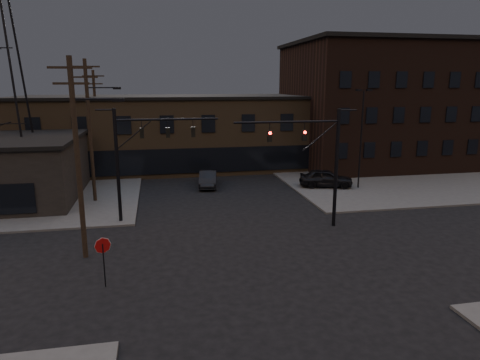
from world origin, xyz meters
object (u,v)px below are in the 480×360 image
traffic_signal_near (321,156)px  traffic_signal_far (136,152)px  parked_car_lot_a (326,178)px  car_crossing (208,179)px  parked_car_lot_b (398,164)px  stop_sign (103,251)px

traffic_signal_near → traffic_signal_far: size_ratio=1.00×
parked_car_lot_a → traffic_signal_near: bearing=171.3°
traffic_signal_near → car_crossing: bearing=114.6°
traffic_signal_far → parked_car_lot_b: traffic_signal_far is taller
stop_sign → parked_car_lot_b: (28.90, 22.51, -0.98)m
traffic_signal_near → traffic_signal_far: same height
parked_car_lot_b → traffic_signal_near: bearing=136.4°
traffic_signal_far → parked_car_lot_b: 30.60m
traffic_signal_near → car_crossing: traffic_signal_near is taller
stop_sign → parked_car_lot_a: stop_sign is taller
stop_sign → parked_car_lot_a: size_ratio=0.51×
parked_car_lot_b → traffic_signal_far: bearing=114.9°
parked_car_lot_b → stop_sign: bearing=128.4°
traffic_signal_near → parked_car_lot_b: bearing=45.9°
traffic_signal_far → parked_car_lot_a: (16.83, 6.81, -4.03)m
stop_sign → parked_car_lot_a: (18.11, 16.80, -0.86)m
traffic_signal_far → stop_sign: size_ratio=3.23×
traffic_signal_far → parked_car_lot_b: size_ratio=1.61×
traffic_signal_near → stop_sign: traffic_signal_near is taller
traffic_signal_near → car_crossing: size_ratio=1.75×
parked_car_lot_b → car_crossing: (-21.54, -2.90, -0.11)m
stop_sign → traffic_signal_near: bearing=25.9°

